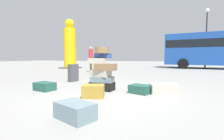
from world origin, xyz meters
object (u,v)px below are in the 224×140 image
person_bearded_onlooker (91,57)px  suitcase_tan_white_trunk (93,91)px  suitcase_tower (102,72)px  suitcase_teal_foreground_near (140,89)px  suitcase_cream_left_side (163,89)px  lamp_post (207,29)px  suitcase_teal_foreground_far (45,86)px  parked_bus (222,48)px  yellow_dummy_statue (70,47)px  suitcase_slate_behind_tower (75,111)px  suitcase_charcoal_upright_blue (73,73)px

person_bearded_onlooker → suitcase_tan_white_trunk: bearing=-9.7°
suitcase_tower → suitcase_teal_foreground_near: suitcase_tower is taller
suitcase_cream_left_side → suitcase_tan_white_trunk: bearing=-171.1°
suitcase_teal_foreground_near → person_bearded_onlooker: size_ratio=0.32×
lamp_post → suitcase_teal_foreground_far: bearing=-116.5°
suitcase_tan_white_trunk → suitcase_cream_left_side: 1.97m
parked_bus → suitcase_cream_left_side: bearing=-102.1°
person_bearded_onlooker → yellow_dummy_statue: yellow_dummy_statue is taller
suitcase_slate_behind_tower → suitcase_tan_white_trunk: bearing=125.6°
suitcase_teal_foreground_far → lamp_post: 14.76m
suitcase_tower → suitcase_cream_left_side: suitcase_tower is taller
suitcase_slate_behind_tower → suitcase_cream_left_side: bearing=84.1°
suitcase_teal_foreground_far → suitcase_slate_behind_tower: size_ratio=0.92×
suitcase_teal_foreground_far → yellow_dummy_statue: size_ratio=0.13×
suitcase_tan_white_trunk → lamp_post: 14.31m
suitcase_tower → yellow_dummy_statue: size_ratio=0.29×
suitcase_tan_white_trunk → suitcase_teal_foreground_near: (1.03, 0.88, -0.04)m
suitcase_tan_white_trunk → yellow_dummy_statue: size_ratio=0.12×
suitcase_cream_left_side → person_bearded_onlooker: (-4.97, 5.16, 0.91)m
suitcase_tower → suitcase_tan_white_trunk: suitcase_tower is taller
suitcase_tan_white_trunk → suitcase_slate_behind_tower: bearing=-93.6°
person_bearded_onlooker → suitcase_charcoal_upright_blue: bearing=-20.2°
suitcase_teal_foreground_far → lamp_post: size_ratio=0.11×
suitcase_charcoal_upright_blue → lamp_post: (6.65, 10.93, 3.17)m
suitcase_charcoal_upright_blue → lamp_post: 13.18m
suitcase_slate_behind_tower → person_bearded_onlooker: person_bearded_onlooker is taller
lamp_post → parked_bus: bearing=0.9°
suitcase_teal_foreground_far → yellow_dummy_statue: yellow_dummy_statue is taller
suitcase_slate_behind_tower → lamp_post: (4.22, 14.57, 3.40)m
suitcase_tan_white_trunk → yellow_dummy_statue: yellow_dummy_statue is taller
suitcase_charcoal_upright_blue → suitcase_cream_left_side: (3.69, -1.11, -0.23)m
parked_bus → suitcase_slate_behind_tower: bearing=-103.4°
suitcase_teal_foreground_near → suitcase_charcoal_upright_blue: 3.35m
suitcase_charcoal_upright_blue → suitcase_tower: bearing=-17.6°
suitcase_charcoal_upright_blue → parked_bus: bearing=70.5°
suitcase_tower → suitcase_charcoal_upright_blue: size_ratio=1.81×
suitcase_slate_behind_tower → parked_bus: parked_bus is taller
suitcase_slate_behind_tower → yellow_dummy_statue: bearing=145.2°
yellow_dummy_statue → suitcase_slate_behind_tower: bearing=-55.3°
suitcase_tan_white_trunk → suitcase_slate_behind_tower: 1.50m
suitcase_teal_foreground_near → parked_bus: (4.84, 12.26, 1.71)m
suitcase_tan_white_trunk → suitcase_cream_left_side: suitcase_tan_white_trunk is taller
lamp_post → suitcase_cream_left_side: bearing=-103.8°
suitcase_charcoal_upright_blue → person_bearded_onlooker: bearing=123.8°
suitcase_slate_behind_tower → person_bearded_onlooker: 8.59m
suitcase_teal_foreground_far → parked_bus: 15.08m
suitcase_teal_foreground_near → yellow_dummy_statue: (-8.10, 8.44, 1.90)m
suitcase_tan_white_trunk → suitcase_charcoal_upright_blue: bearing=114.3°
suitcase_charcoal_upright_blue → yellow_dummy_statue: yellow_dummy_statue is taller
yellow_dummy_statue → lamp_post: (11.69, 3.80, 1.52)m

